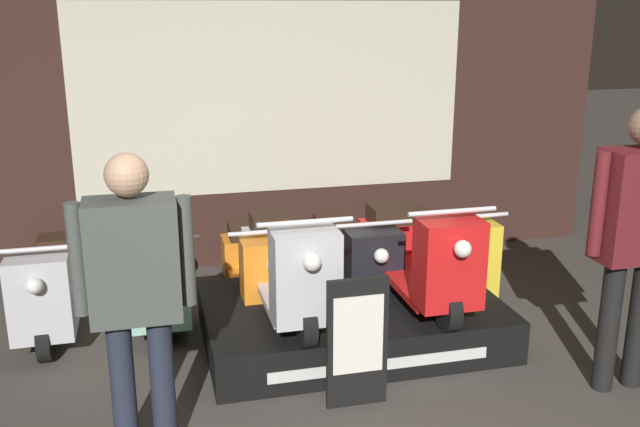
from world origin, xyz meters
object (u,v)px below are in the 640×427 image
object	(u,v)px
scooter_display_right	(417,256)
person_left_browsing	(135,283)
person_right_browsing	(636,224)
scooter_backrow_4	(440,253)
scooter_backrow_3	(352,261)
scooter_display_left	(288,267)
scooter_backrow_0	(51,287)
scooter_backrow_1	(158,278)
scooter_backrow_2	(258,269)
price_sign_board	(357,342)

from	to	relation	value
scooter_display_right	person_left_browsing	world-z (taller)	person_left_browsing
person_right_browsing	scooter_backrow_4	bearing A→B (deg)	103.84
scooter_backrow_3	scooter_backrow_4	size ratio (longest dim) A/B	1.00
scooter_display_left	scooter_backrow_0	size ratio (longest dim) A/B	1.00
scooter_display_right	scooter_backrow_3	world-z (taller)	scooter_display_right
scooter_backrow_0	scooter_backrow_1	xyz separation A→B (m)	(0.79, 0.00, 0.00)
person_left_browsing	person_right_browsing	bearing A→B (deg)	-0.00
scooter_backrow_1	scooter_backrow_0	bearing A→B (deg)	180.00
scooter_backrow_2	price_sign_board	bearing A→B (deg)	-78.33
scooter_backrow_0	person_right_browsing	world-z (taller)	person_right_browsing
scooter_display_right	scooter_backrow_1	bearing A→B (deg)	155.95
scooter_backrow_1	scooter_backrow_2	bearing A→B (deg)	0.00
scooter_display_right	scooter_backrow_2	distance (m)	1.35
scooter_backrow_3	price_sign_board	size ratio (longest dim) A/B	1.90
scooter_backrow_1	person_right_browsing	size ratio (longest dim) A/B	0.87
scooter_backrow_4	person_right_browsing	xyz separation A→B (m)	(0.45, -1.82, 0.77)
person_left_browsing	person_right_browsing	world-z (taller)	person_right_browsing
scooter_backrow_4	person_left_browsing	xyz separation A→B (m)	(-2.49, -1.82, 0.68)
scooter_backrow_2	person_left_browsing	world-z (taller)	person_left_browsing
scooter_display_right	scooter_backrow_2	world-z (taller)	scooter_display_right
scooter_backrow_3	scooter_backrow_1	bearing A→B (deg)	180.00
scooter_backrow_0	price_sign_board	size ratio (longest dim) A/B	1.90
scooter_display_right	scooter_backrow_4	world-z (taller)	scooter_display_right
person_left_browsing	person_right_browsing	size ratio (longest dim) A/B	0.93
scooter_display_right	price_sign_board	size ratio (longest dim) A/B	1.90
scooter_backrow_3	person_right_browsing	world-z (taller)	person_right_browsing
scooter_backrow_3	scooter_backrow_2	bearing A→B (deg)	180.00
scooter_backrow_1	person_left_browsing	world-z (taller)	person_left_browsing
person_right_browsing	person_left_browsing	bearing A→B (deg)	180.00
scooter_backrow_1	person_left_browsing	distance (m)	1.95
scooter_display_right	scooter_backrow_4	xyz separation A→B (m)	(0.55, 0.81, -0.31)
scooter_backrow_2	scooter_display_right	bearing A→B (deg)	-38.22
scooter_backrow_1	person_right_browsing	distance (m)	3.44
scooter_backrow_2	person_right_browsing	world-z (taller)	person_right_browsing
person_left_browsing	price_sign_board	bearing A→B (deg)	8.70
scooter_backrow_0	scooter_backrow_2	distance (m)	1.58
scooter_display_right	person_left_browsing	xyz separation A→B (m)	(-1.95, -1.01, 0.37)
scooter_backrow_2	scooter_backrow_4	size ratio (longest dim) A/B	1.00
scooter_backrow_0	scooter_backrow_2	xyz separation A→B (m)	(1.58, 0.00, 0.00)
scooter_backrow_2	scooter_backrow_1	bearing A→B (deg)	180.00
scooter_backrow_2	person_left_browsing	bearing A→B (deg)	-116.67
scooter_display_left	price_sign_board	world-z (taller)	scooter_display_left
scooter_backrow_3	person_left_browsing	distance (m)	2.59
scooter_display_left	scooter_backrow_2	bearing A→B (deg)	95.70
scooter_display_right	scooter_backrow_1	world-z (taller)	scooter_display_right
person_left_browsing	scooter_backrow_3	bearing A→B (deg)	46.92
person_left_browsing	person_right_browsing	xyz separation A→B (m)	(2.94, -0.00, 0.09)
scooter_display_right	scooter_backrow_2	xyz separation A→B (m)	(-1.03, 0.81, -0.31)
person_left_browsing	price_sign_board	size ratio (longest dim) A/B	2.02
scooter_backrow_0	scooter_backrow_1	bearing A→B (deg)	0.00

